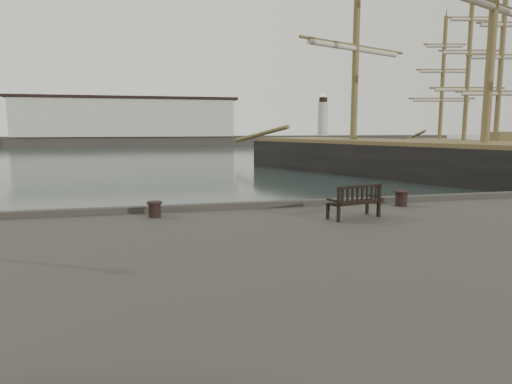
% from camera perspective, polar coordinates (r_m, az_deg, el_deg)
% --- Properties ---
extents(ground, '(400.00, 400.00, 0.00)m').
position_cam_1_polar(ground, '(14.79, 3.66, -7.67)').
color(ground, black).
rests_on(ground, ground).
extents(breakwater, '(140.00, 9.50, 12.20)m').
position_cam_1_polar(breakwater, '(105.59, -13.87, 8.03)').
color(breakwater, '#383530').
rests_on(breakwater, ground).
extents(bench, '(1.64, 0.96, 0.89)m').
position_cam_1_polar(bench, '(12.68, 12.18, -1.94)').
color(bench, black).
rests_on(bench, quay).
extents(bollard_left, '(0.53, 0.53, 0.43)m').
position_cam_1_polar(bollard_left, '(12.84, -12.56, -2.14)').
color(bollard_left, black).
rests_on(bollard_left, quay).
extents(bollard_right, '(0.60, 0.60, 0.48)m').
position_cam_1_polar(bollard_right, '(15.02, 17.71, -0.77)').
color(bollard_right, black).
rests_on(bollard_right, quay).
extents(tall_ship_main, '(25.83, 43.36, 32.72)m').
position_cam_1_polar(tall_ship_main, '(37.22, 26.45, 2.33)').
color(tall_ship_main, black).
rests_on(tall_ship_main, ground).
extents(tall_ship_far, '(11.18, 25.93, 21.74)m').
position_cam_1_polar(tall_ship_far, '(59.10, 24.42, 4.20)').
color(tall_ship_far, black).
rests_on(tall_ship_far, ground).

